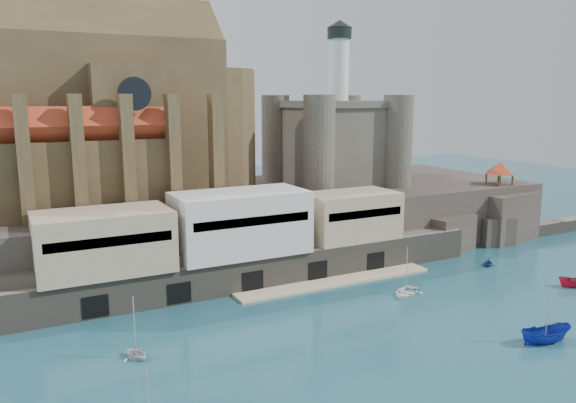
% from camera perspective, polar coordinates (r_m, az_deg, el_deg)
% --- Properties ---
extents(ground, '(300.00, 300.00, 0.00)m').
position_cam_1_polar(ground, '(65.09, 12.01, -12.79)').
color(ground, '#1A4856').
rests_on(ground, ground).
extents(promontory, '(100.00, 36.00, 10.00)m').
position_cam_1_polar(promontory, '(95.63, -3.10, -1.95)').
color(promontory, '#2C2521').
rests_on(promontory, ground).
extents(quay, '(70.00, 12.00, 13.05)m').
position_cam_1_polar(quay, '(76.95, -4.85, -4.17)').
color(quay, '#625C4E').
rests_on(quay, ground).
extents(church, '(47.00, 25.93, 30.51)m').
position_cam_1_polar(church, '(88.83, -18.23, 7.80)').
color(church, '#453620').
rests_on(church, promontory).
extents(castle_keep, '(21.20, 21.20, 29.30)m').
position_cam_1_polar(castle_keep, '(102.89, 4.75, 6.45)').
color(castle_keep, '#474238').
rests_on(castle_keep, promontory).
extents(rock_outcrop, '(14.50, 10.50, 8.70)m').
position_cam_1_polar(rock_outcrop, '(109.99, 20.50, -1.45)').
color(rock_outcrop, '#2C2521').
rests_on(rock_outcrop, ground).
extents(pavilion, '(6.40, 6.40, 5.40)m').
position_cam_1_polar(pavilion, '(108.73, 20.73, 3.06)').
color(pavilion, '#453620').
rests_on(pavilion, rock_outcrop).
extents(boat_2, '(2.70, 2.65, 5.85)m').
position_cam_1_polar(boat_2, '(66.89, 24.64, -12.90)').
color(boat_2, '#142898').
rests_on(boat_2, ground).
extents(boat_4, '(3.38, 2.81, 3.37)m').
position_cam_1_polar(boat_4, '(59.87, -15.17, -15.08)').
color(boat_4, silver).
rests_on(boat_4, ground).
extents(boat_5, '(2.45, 2.43, 4.71)m').
position_cam_1_polar(boat_5, '(86.95, 27.15, -7.75)').
color(boat_5, '#AD1531').
rests_on(boat_5, ground).
extents(boat_6, '(2.96, 3.90, 5.42)m').
position_cam_1_polar(boat_6, '(76.49, 11.87, -9.21)').
color(boat_6, white).
rests_on(boat_6, ground).
extents(boat_7, '(2.73, 2.87, 2.86)m').
position_cam_1_polar(boat_7, '(92.61, 19.65, -6.12)').
color(boat_7, navy).
rests_on(boat_7, ground).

